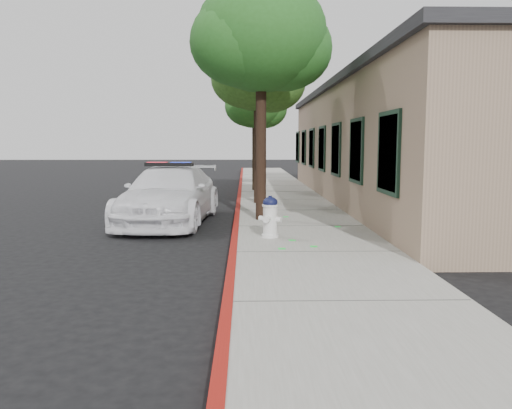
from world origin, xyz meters
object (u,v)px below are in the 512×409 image
Objects in this scene: police_car at (170,195)px; street_tree_far at (255,105)px; clapboard_building at (424,144)px; fire_hydrant at (270,217)px; street_tree_mid at (258,77)px; street_tree_near at (261,40)px.

police_car is 1.13× the size of street_tree_far.
clapboard_building is 9.66m from fire_hydrant.
clapboard_building reaches higher than fire_hydrant.
street_tree_far is (0.01, 4.78, -0.55)m from street_tree_mid.
police_car is at bearing -106.78° from street_tree_far.
street_tree_near is at bearing -4.77° from police_car.
street_tree_mid is at bearing -169.95° from clapboard_building.
street_tree_far reaches higher than clapboard_building.
street_tree_near reaches higher than street_tree_mid.
police_car is at bearing -125.66° from street_tree_mid.
street_tree_far is at bearing 89.88° from street_tree_mid.
clapboard_building is 7.21m from street_tree_far.
fire_hydrant is 0.19× the size of street_tree_far.
clapboard_building is 23.56× the size of fire_hydrant.
street_tree_mid is (0.01, 3.86, -0.44)m from street_tree_near.
clapboard_building is 6.44m from street_tree_mid.
street_tree_far is (2.48, 8.22, 2.98)m from police_car.
fire_hydrant is 4.89m from street_tree_near.
clapboard_building is at bearing 39.40° from street_tree_near.
clapboard_building is at bearing -31.97° from street_tree_far.
clapboard_building is 3.86× the size of police_car.
street_tree_mid is (-0.10, 6.45, 3.70)m from fire_hydrant.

